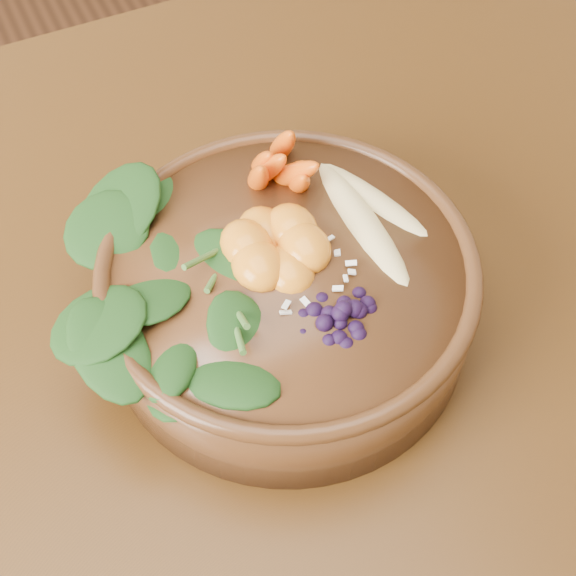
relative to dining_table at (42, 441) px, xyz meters
name	(u,v)px	position (x,y,z in m)	size (l,w,h in m)	color
dining_table	(42,441)	(0.00, 0.00, 0.00)	(1.60, 0.90, 0.75)	#331C0C
stoneware_bowl	(288,295)	(0.23, -0.03, 0.13)	(0.30, 0.30, 0.08)	#4F2E17
kale_heap	(190,226)	(0.17, 0.02, 0.20)	(0.20, 0.18, 0.05)	#1D4217
carrot_cluster	(278,139)	(0.27, 0.06, 0.22)	(0.06, 0.06, 0.08)	#EB5E0E
banana_halves	(369,198)	(0.31, -0.01, 0.19)	(0.08, 0.17, 0.03)	#E0CC84
mandarin_cluster	(275,235)	(0.23, -0.02, 0.19)	(0.09, 0.10, 0.03)	orange
blueberry_pile	(345,298)	(0.25, -0.10, 0.20)	(0.14, 0.10, 0.04)	black
coconut_flakes	(307,277)	(0.24, -0.05, 0.18)	(0.10, 0.07, 0.01)	white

